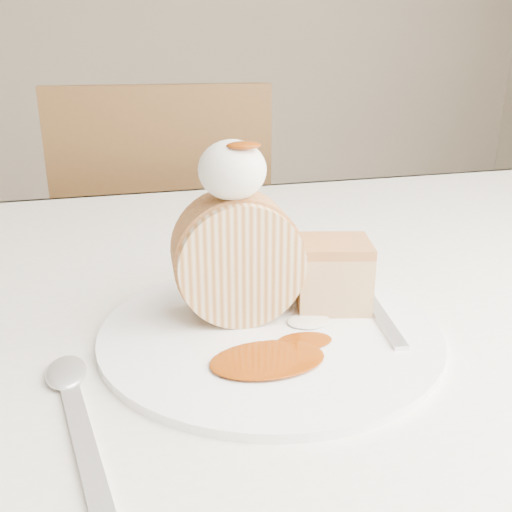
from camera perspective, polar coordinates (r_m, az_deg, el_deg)
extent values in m
cube|color=white|center=(0.64, 2.81, -3.97)|extent=(1.40, 0.90, 0.04)
cube|color=white|center=(1.08, -4.80, -0.55)|extent=(1.40, 0.01, 0.28)
cylinder|color=brown|center=(1.38, 22.75, -9.05)|extent=(0.06, 0.06, 0.71)
cube|color=brown|center=(1.45, -9.17, -2.27)|extent=(0.46, 0.46, 0.04)
cube|color=brown|center=(1.18, -9.12, 5.42)|extent=(0.44, 0.06, 0.46)
cylinder|color=brown|center=(1.73, -2.99, -6.65)|extent=(0.04, 0.04, 0.43)
cylinder|color=brown|center=(1.71, -15.50, -7.67)|extent=(0.04, 0.04, 0.43)
cylinder|color=brown|center=(1.41, -0.25, -13.32)|extent=(0.04, 0.04, 0.43)
cylinder|color=brown|center=(1.39, -15.98, -14.71)|extent=(0.04, 0.04, 0.43)
cylinder|color=white|center=(0.51, 1.41, -7.49)|extent=(0.37, 0.37, 0.01)
cylinder|color=#CDB88F|center=(0.51, -1.83, -0.22)|extent=(0.11, 0.07, 0.11)
cube|color=#C8874B|center=(0.54, 7.69, -2.17)|extent=(0.08, 0.08, 0.06)
ellipsoid|color=white|center=(0.48, -2.39, 8.58)|extent=(0.06, 0.06, 0.05)
ellipsoid|color=#7E3005|center=(0.46, -1.24, 11.78)|extent=(0.03, 0.02, 0.01)
cube|color=silver|center=(0.54, 12.25, -5.73)|extent=(0.06, 0.18, 0.00)
cube|color=silver|center=(0.39, -16.65, -18.03)|extent=(0.05, 0.18, 0.00)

